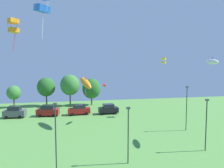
{
  "coord_description": "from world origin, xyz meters",
  "views": [
    {
      "loc": [
        -4.34,
        3.79,
        9.34
      ],
      "look_at": [
        -1.27,
        18.53,
        8.29
      ],
      "focal_mm": 28.0,
      "sensor_mm": 36.0,
      "label": 1
    }
  ],
  "objects": [
    {
      "name": "treeline_tree_3",
      "position": [
        -0.02,
        52.61,
        4.64
      ],
      "size": [
        5.12,
        5.12,
        7.47
      ],
      "color": "brown",
      "rests_on": "ground"
    },
    {
      "name": "kite_flying_1",
      "position": [
        13.64,
        37.34,
        11.67
      ],
      "size": [
        1.03,
        1.03,
        1.27
      ],
      "color": "yellow"
    },
    {
      "name": "treeline_tree_2",
      "position": [
        -5.89,
        52.43,
        5.76
      ],
      "size": [
        5.13,
        5.13,
        8.59
      ],
      "color": "brown",
      "rests_on": "ground"
    },
    {
      "name": "parked_car_leftmost",
      "position": [
        -16.57,
        42.01,
        1.19
      ],
      "size": [
        4.15,
        2.16,
        2.43
      ],
      "rotation": [
        0.0,
        0.0,
        -0.05
      ],
      "color": "#4C5156",
      "rests_on": "ground"
    },
    {
      "name": "parked_car_rightmost_in_row",
      "position": [
        2.68,
        41.49,
        1.1
      ],
      "size": [
        4.41,
        2.18,
        2.2
      ],
      "rotation": [
        0.0,
        0.0,
        0.02
      ],
      "color": "black",
      "rests_on": "ground"
    },
    {
      "name": "kite_flying_0",
      "position": [
        -11.02,
        25.36,
        14.44
      ],
      "size": [
        1.28,
        1.27,
        3.57
      ],
      "color": "orange"
    },
    {
      "name": "kite_flying_6",
      "position": [
        13.33,
        23.75,
        10.68
      ],
      "size": [
        1.53,
        3.17,
        1.12
      ],
      "color": "white"
    },
    {
      "name": "light_post_0",
      "position": [
        10.62,
        21.23,
        3.5
      ],
      "size": [
        0.36,
        0.2,
        6.19
      ],
      "color": "#2D2D33",
      "rests_on": "ground"
    },
    {
      "name": "kite_flying_3",
      "position": [
        -7.72,
        23.89,
        16.71
      ],
      "size": [
        1.82,
        1.83,
        4.99
      ],
      "color": "blue"
    },
    {
      "name": "treeline_tree_1",
      "position": [
        -12.25,
        53.84,
        5.21
      ],
      "size": [
        4.73,
        4.73,
        7.82
      ],
      "color": "brown",
      "rests_on": "ground"
    },
    {
      "name": "kite_flying_7",
      "position": [
        -2.67,
        34.31,
        7.44
      ],
      "size": [
        2.47,
        5.38,
        3.52
      ],
      "color": "orange"
    },
    {
      "name": "kite_flying_2",
      "position": [
        0.86,
        35.28,
        6.91
      ],
      "size": [
        1.16,
        2.4,
        0.9
      ],
      "color": "red"
    },
    {
      "name": "light_post_2",
      "position": [
        0.79,
        20.34,
        3.32
      ],
      "size": [
        0.36,
        0.2,
        5.85
      ],
      "color": "#2D2D33",
      "rests_on": "ground"
    },
    {
      "name": "light_post_1",
      "position": [
        12.81,
        28.11,
        3.97
      ],
      "size": [
        0.36,
        0.2,
        7.12
      ],
      "color": "#2D2D33",
      "rests_on": "ground"
    },
    {
      "name": "parked_car_third_from_left",
      "position": [
        -3.73,
        42.03,
        1.1
      ],
      "size": [
        4.86,
        2.19,
        2.21
      ],
      "rotation": [
        0.0,
        0.0,
        0.07
      ],
      "color": "maroon",
      "rests_on": "ground"
    },
    {
      "name": "light_post_3",
      "position": [
        -6.28,
        20.77,
        3.62
      ],
      "size": [
        0.36,
        0.2,
        6.43
      ],
      "color": "#2D2D33",
      "rests_on": "ground"
    },
    {
      "name": "treeline_tree_0",
      "position": [
        -20.21,
        53.2,
        3.92
      ],
      "size": [
        3.36,
        3.36,
        5.79
      ],
      "color": "brown",
      "rests_on": "ground"
    },
    {
      "name": "parked_car_second_from_left",
      "position": [
        -10.15,
        42.05,
        1.17
      ],
      "size": [
        4.67,
        2.47,
        2.37
      ],
      "rotation": [
        0.0,
        0.0,
        -0.12
      ],
      "color": "maroon",
      "rests_on": "ground"
    }
  ]
}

